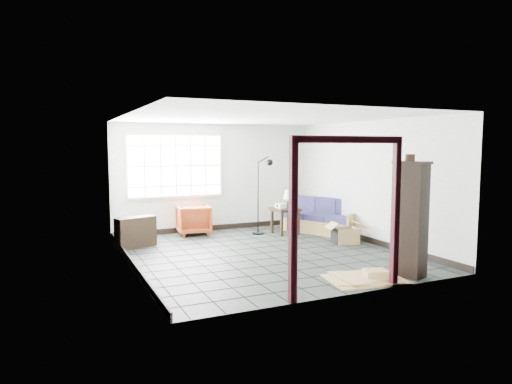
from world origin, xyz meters
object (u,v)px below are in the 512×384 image
futon_sofa (322,220)px  tall_shelf (410,218)px  side_table (285,213)px  armchair (193,218)px

futon_sofa → tall_shelf: 3.87m
side_table → tall_shelf: 3.96m
futon_sofa → tall_shelf: size_ratio=1.09×
side_table → tall_shelf: bearing=-88.2°
side_table → tall_shelf: size_ratio=0.34×
futon_sofa → side_table: bearing=142.5°
side_table → tall_shelf: tall_shelf is taller
futon_sofa → armchair: futon_sofa is taller
tall_shelf → side_table: bearing=72.8°
side_table → futon_sofa: bearing=-12.6°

